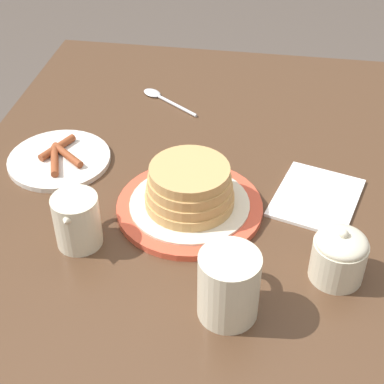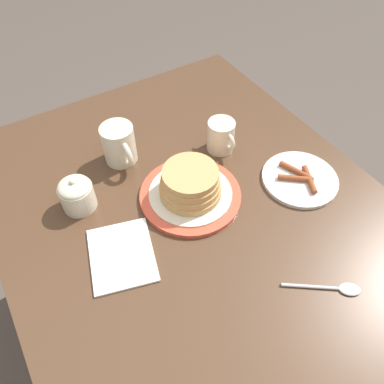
{
  "view_description": "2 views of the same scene",
  "coord_description": "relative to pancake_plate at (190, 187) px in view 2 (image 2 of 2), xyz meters",
  "views": [
    {
      "loc": [
        -0.8,
        -0.11,
        1.39
      ],
      "look_at": [
        -0.04,
        0.01,
        0.78
      ],
      "focal_mm": 55.0,
      "sensor_mm": 36.0,
      "label": 1
    },
    {
      "loc": [
        0.44,
        -0.29,
        1.45
      ],
      "look_at": [
        -0.04,
        0.01,
        0.78
      ],
      "focal_mm": 35.0,
      "sensor_mm": 36.0,
      "label": 2
    }
  ],
  "objects": [
    {
      "name": "dining_table",
      "position": [
        0.06,
        -0.01,
        -0.17
      ],
      "size": [
        1.13,
        0.88,
        0.75
      ],
      "color": "#4C3321",
      "rests_on": "ground_plane"
    },
    {
      "name": "ground_plane",
      "position": [
        0.06,
        -0.01,
        -0.78
      ],
      "size": [
        8.0,
        8.0,
        0.0
      ],
      "primitive_type": "plane",
      "color": "#51473F"
    },
    {
      "name": "creamer_pitcher",
      "position": [
        -0.1,
        0.16,
        0.01
      ],
      "size": [
        0.11,
        0.07,
        0.1
      ],
      "color": "beige",
      "rests_on": "dining_table"
    },
    {
      "name": "coffee_mug",
      "position": [
        -0.2,
        -0.09,
        0.02
      ],
      "size": [
        0.12,
        0.08,
        0.1
      ],
      "color": "beige",
      "rests_on": "dining_table"
    },
    {
      "name": "side_plate_bacon",
      "position": [
        0.1,
        0.26,
        -0.03
      ],
      "size": [
        0.19,
        0.19,
        0.02
      ],
      "color": "silver",
      "rests_on": "dining_table"
    },
    {
      "name": "pancake_plate",
      "position": [
        0.0,
        0.0,
        0.0
      ],
      "size": [
        0.25,
        0.25,
        0.09
      ],
      "color": "#DB5138",
      "rests_on": "dining_table"
    },
    {
      "name": "sugar_bowl",
      "position": [
        -0.11,
        -0.24,
        0.01
      ],
      "size": [
        0.08,
        0.08,
        0.09
      ],
      "color": "beige",
      "rests_on": "dining_table"
    },
    {
      "name": "napkin",
      "position": [
        0.06,
        -0.21,
        -0.03
      ],
      "size": [
        0.19,
        0.17,
        0.01
      ],
      "color": "white",
      "rests_on": "dining_table"
    },
    {
      "name": "spoon",
      "position": [
        0.36,
        0.12,
        -0.03
      ],
      "size": [
        0.11,
        0.14,
        0.01
      ],
      "color": "silver",
      "rests_on": "dining_table"
    }
  ]
}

